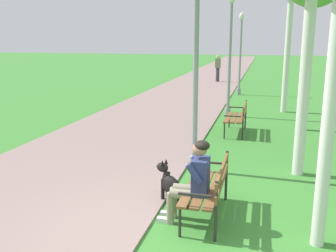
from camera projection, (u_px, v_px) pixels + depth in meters
ground_plane at (164, 236)px, 5.18m from camera, size 120.00×120.00×0.00m
paved_path at (215, 74)px, 28.43m from camera, size 4.30×60.00×0.04m
park_bench_near at (210, 185)px, 5.65m from camera, size 0.55×1.50×0.85m
park_bench_mid at (238, 116)px, 10.71m from camera, size 0.55×1.50×0.85m
person_seated_on_near_bench at (193, 179)px, 5.43m from camera, size 0.74×0.49×1.25m
dog_black at (173, 188)px, 6.19m from camera, size 0.77×0.49×0.71m
lamp_post_near at (196, 63)px, 7.31m from camera, size 0.24×0.24×4.21m
lamp_post_mid at (230, 55)px, 12.74m from camera, size 0.24×0.24×4.06m
lamp_post_far at (240, 53)px, 17.81m from camera, size 0.24×0.24×3.79m
pedestrian_distant at (218, 68)px, 23.37m from camera, size 0.32×0.22×1.65m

